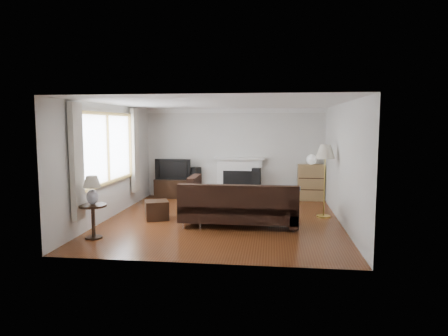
# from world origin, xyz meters

# --- Properties ---
(room) EXTENTS (5.10, 5.60, 2.54)m
(room) POSITION_xyz_m (0.00, 0.00, 1.25)
(room) COLOR #582A13
(room) RESTS_ON ground
(window) EXTENTS (0.12, 2.74, 1.54)m
(window) POSITION_xyz_m (-2.45, -0.20, 1.55)
(window) COLOR olive
(window) RESTS_ON room
(curtain_near) EXTENTS (0.10, 0.35, 2.10)m
(curtain_near) POSITION_xyz_m (-2.40, -1.72, 1.40)
(curtain_near) COLOR beige
(curtain_near) RESTS_ON room
(curtain_far) EXTENTS (0.10, 0.35, 2.10)m
(curtain_far) POSITION_xyz_m (-2.40, 1.32, 1.40)
(curtain_far) COLOR beige
(curtain_far) RESTS_ON room
(fireplace) EXTENTS (1.40, 0.26, 1.15)m
(fireplace) POSITION_xyz_m (0.15, 2.64, 0.57)
(fireplace) COLOR white
(fireplace) RESTS_ON room
(tv_stand) EXTENTS (1.05, 0.47, 0.53)m
(tv_stand) POSITION_xyz_m (-1.69, 2.48, 0.26)
(tv_stand) COLOR black
(tv_stand) RESTS_ON ground
(television) EXTENTS (1.01, 0.13, 0.58)m
(television) POSITION_xyz_m (-1.69, 2.48, 0.81)
(television) COLOR black
(television) RESTS_ON tv_stand
(speaker_left) EXTENTS (0.33, 0.36, 0.86)m
(speaker_left) POSITION_xyz_m (-1.09, 2.54, 0.43)
(speaker_left) COLOR black
(speaker_left) RESTS_ON ground
(speaker_right) EXTENTS (0.27, 0.31, 0.87)m
(speaker_right) POSITION_xyz_m (0.64, 2.55, 0.43)
(speaker_right) COLOR black
(speaker_right) RESTS_ON ground
(bookshelf) EXTENTS (0.71, 0.34, 0.98)m
(bookshelf) POSITION_xyz_m (2.11, 2.53, 0.49)
(bookshelf) COLOR olive
(bookshelf) RESTS_ON ground
(globe_lamp) EXTENTS (0.27, 0.27, 0.27)m
(globe_lamp) POSITION_xyz_m (2.11, 2.53, 1.11)
(globe_lamp) COLOR white
(globe_lamp) RESTS_ON bookshelf
(sectional_sofa) EXTENTS (2.57, 1.88, 0.83)m
(sectional_sofa) POSITION_xyz_m (0.40, -0.43, 0.42)
(sectional_sofa) COLOR black
(sectional_sofa) RESTS_ON ground
(coffee_table) EXTENTS (1.31, 0.99, 0.45)m
(coffee_table) POSITION_xyz_m (0.38, 0.98, 0.23)
(coffee_table) COLOR #997F49
(coffee_table) RESTS_ON ground
(footstool) EXTENTS (0.63, 0.63, 0.41)m
(footstool) POSITION_xyz_m (-1.43, -0.11, 0.20)
(footstool) COLOR black
(footstool) RESTS_ON ground
(floor_lamp) EXTENTS (0.47, 0.47, 1.62)m
(floor_lamp) POSITION_xyz_m (2.22, 0.54, 0.81)
(floor_lamp) COLOR gold
(floor_lamp) RESTS_ON ground
(side_table) EXTENTS (0.50, 0.50, 0.62)m
(side_table) POSITION_xyz_m (-2.15, -1.68, 0.31)
(side_table) COLOR black
(side_table) RESTS_ON ground
(table_lamp) EXTENTS (0.32, 0.32, 0.52)m
(table_lamp) POSITION_xyz_m (-2.15, -1.68, 0.88)
(table_lamp) COLOR silver
(table_lamp) RESTS_ON side_table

